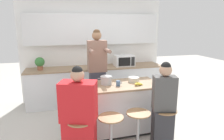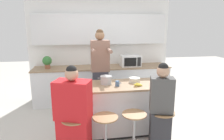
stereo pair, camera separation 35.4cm
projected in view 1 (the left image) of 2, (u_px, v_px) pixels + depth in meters
name	position (u px, v px, depth m)	size (l,w,h in m)	color
ground_plane	(113.00, 131.00, 3.73)	(16.00, 16.00, 0.00)	beige
wall_back	(94.00, 40.00, 5.16)	(3.66, 0.22, 2.70)	white
back_counter	(97.00, 84.00, 5.10)	(3.40, 0.67, 0.90)	silver
kitchen_island	(113.00, 108.00, 3.63)	(1.67, 0.73, 0.89)	black
bar_stool_leftmost	(81.00, 138.00, 2.85)	(0.38, 0.38, 0.62)	#997047
bar_stool_center_left	(111.00, 134.00, 2.95)	(0.38, 0.38, 0.62)	#997047
bar_stool_center_right	(138.00, 129.00, 3.10)	(0.38, 0.38, 0.62)	#997047
bar_stool_rightmost	(164.00, 126.00, 3.20)	(0.38, 0.38, 0.62)	#997047
person_cooking	(97.00, 74.00, 4.14)	(0.38, 0.57, 1.85)	#383842
person_wrapped_blanket	(79.00, 118.00, 2.79)	(0.56, 0.44, 1.40)	red
person_seated_near	(163.00, 109.00, 3.13)	(0.39, 0.33, 1.39)	#333338
cooking_pot	(106.00, 80.00, 3.55)	(0.30, 0.21, 0.15)	#B7BABC
fruit_bowl	(134.00, 79.00, 3.71)	(0.20, 0.20, 0.08)	silver
coffee_cup_near	(118.00, 83.00, 3.46)	(0.10, 0.07, 0.09)	#4C7099
banana_bunch	(138.00, 84.00, 3.48)	(0.18, 0.13, 0.06)	yellow
microwave	(124.00, 60.00, 5.11)	(0.49, 0.37, 0.28)	white
potted_plant	(40.00, 63.00, 4.62)	(0.22, 0.22, 0.30)	#93563D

